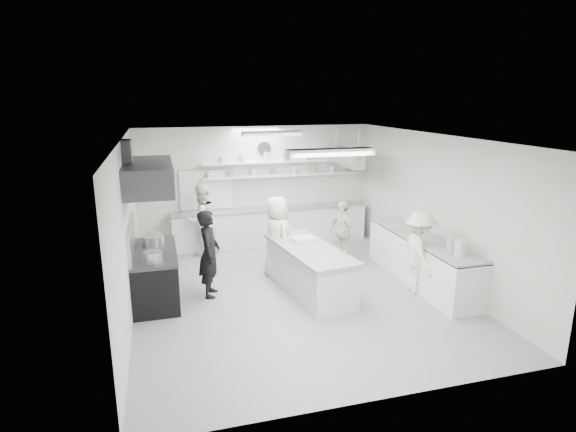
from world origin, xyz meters
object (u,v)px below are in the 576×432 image
object	(u,v)px
right_counter	(422,260)
cook_back	(201,220)
stove	(155,277)
prep_island	(309,271)
cook_stove	(209,254)
back_counter	(271,226)

from	to	relation	value
right_counter	cook_back	xyz separation A→B (m)	(-4.15, 2.98, 0.39)
stove	cook_back	size ratio (longest dim) A/B	1.05
stove	prep_island	distance (m)	2.92
prep_island	cook_stove	size ratio (longest dim) A/B	1.38
back_counter	cook_back	bearing A→B (deg)	-166.98
stove	prep_island	size ratio (longest dim) A/B	0.78
prep_island	cook_stove	world-z (taller)	cook_stove
right_counter	prep_island	size ratio (longest dim) A/B	1.42
prep_island	cook_back	size ratio (longest dim) A/B	1.35
right_counter	prep_island	bearing A→B (deg)	175.87
stove	cook_stove	size ratio (longest dim) A/B	1.07
stove	right_counter	bearing A→B (deg)	-6.52
prep_island	back_counter	bearing A→B (deg)	81.21
stove	prep_island	world-z (taller)	stove
back_counter	cook_back	size ratio (longest dim) A/B	2.90
cook_stove	stove	bearing A→B (deg)	96.80
right_counter	cook_back	world-z (taller)	cook_back
back_counter	cook_stove	size ratio (longest dim) A/B	2.97
right_counter	cook_back	bearing A→B (deg)	144.32
back_counter	right_counter	bearing A→B (deg)	-55.35
cook_back	prep_island	bearing A→B (deg)	94.26
cook_stove	right_counter	bearing A→B (deg)	-84.86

